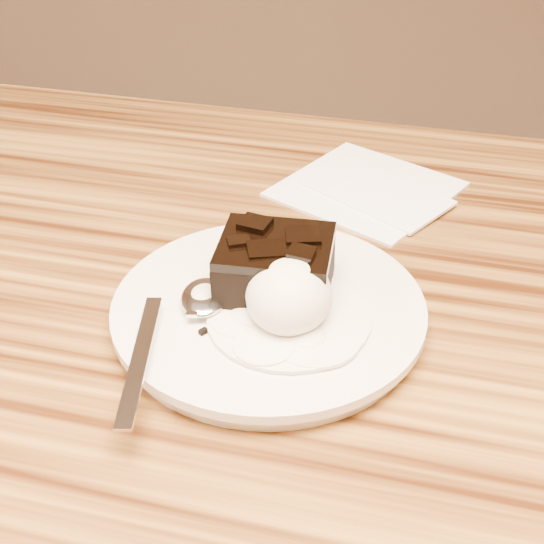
% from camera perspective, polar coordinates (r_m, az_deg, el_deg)
% --- Properties ---
extents(plate, '(0.23, 0.23, 0.02)m').
position_cam_1_polar(plate, '(0.57, -0.25, -3.10)').
color(plate, silver).
rests_on(plate, dining_table).
extents(brownie, '(0.09, 0.08, 0.04)m').
position_cam_1_polar(brownie, '(0.56, 0.27, 0.13)').
color(brownie, black).
rests_on(brownie, plate).
extents(ice_cream_scoop, '(0.06, 0.06, 0.05)m').
position_cam_1_polar(ice_cream_scoop, '(0.53, 1.29, -1.82)').
color(ice_cream_scoop, white).
rests_on(ice_cream_scoop, plate).
extents(melt_puddle, '(0.12, 0.12, 0.00)m').
position_cam_1_polar(melt_puddle, '(0.54, 1.26, -3.52)').
color(melt_puddle, white).
rests_on(melt_puddle, plate).
extents(spoon, '(0.08, 0.19, 0.01)m').
position_cam_1_polar(spoon, '(0.56, -5.12, -2.02)').
color(spoon, silver).
rests_on(spoon, plate).
extents(napkin, '(0.19, 0.19, 0.01)m').
position_cam_1_polar(napkin, '(0.75, 7.08, 6.27)').
color(napkin, white).
rests_on(napkin, dining_table).
extents(crumb_a, '(0.01, 0.01, 0.00)m').
position_cam_1_polar(crumb_a, '(0.54, -4.00, -3.59)').
color(crumb_a, black).
rests_on(crumb_a, plate).
extents(crumb_b, '(0.01, 0.01, 0.00)m').
position_cam_1_polar(crumb_b, '(0.57, -0.29, -1.20)').
color(crumb_b, black).
rests_on(crumb_b, plate).
extents(crumb_c, '(0.01, 0.01, 0.00)m').
position_cam_1_polar(crumb_c, '(0.53, -5.18, -4.47)').
color(crumb_c, black).
rests_on(crumb_c, plate).
extents(crumb_d, '(0.01, 0.01, 0.00)m').
position_cam_1_polar(crumb_d, '(0.55, -0.99, -3.14)').
color(crumb_d, black).
rests_on(crumb_d, plate).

